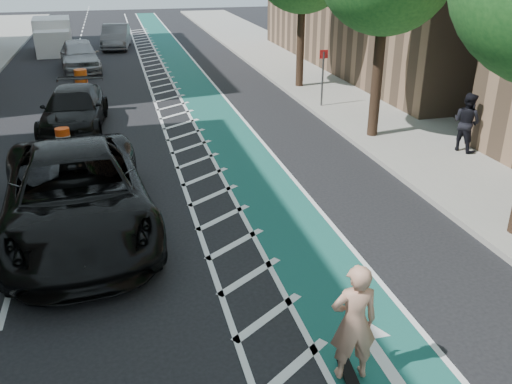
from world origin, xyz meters
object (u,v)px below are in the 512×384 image
object	(u,v)px
suv_near	(76,194)
suv_far	(74,110)
barrel_a	(64,141)
skateboarder	(354,322)

from	to	relation	value
suv_near	suv_far	distance (m)	8.62
suv_far	barrel_a	distance (m)	2.56
skateboarder	barrel_a	xyz separation A→B (m)	(-4.96, 12.22, -0.69)
barrel_a	skateboarder	bearing A→B (deg)	-67.90
skateboarder	barrel_a	distance (m)	13.21
skateboarder	suv_far	size ratio (longest dim) A/B	0.37
suv_far	barrel_a	xyz separation A→B (m)	(-0.26, -2.51, -0.38)
barrel_a	suv_far	bearing A→B (deg)	84.03
skateboarder	suv_far	world-z (taller)	skateboarder
suv_near	barrel_a	distance (m)	6.16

